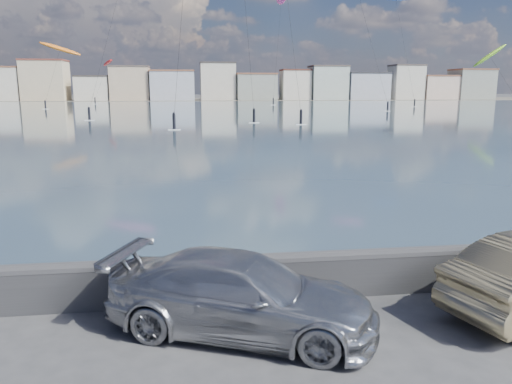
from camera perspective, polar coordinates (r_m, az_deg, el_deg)
The scene contains 10 objects.
ground at distance 9.02m, azimuth -3.07°, elevation -19.39°, with size 700.00×700.00×0.00m, color #333335.
bay_water at distance 99.30m, azimuth -7.45°, elevation 9.05°, with size 500.00×177.00×0.00m, color #364A62.
far_shore_strip at distance 207.75m, azimuth -7.66°, elevation 10.45°, with size 500.00×60.00×0.00m, color #4C473D.
seawall at distance 11.18m, azimuth -4.25°, elevation -9.66°, with size 400.00×0.36×1.08m.
far_buildings at distance 193.71m, azimuth -7.30°, elevation 12.15°, with size 240.79×13.26×14.60m.
car_silver at distance 9.82m, azimuth -1.66°, elevation -11.65°, with size 2.13×5.25×1.52m, color #A8AAB0.
kitesurfer_1 at distance 131.77m, azimuth -21.49°, elevation 14.94°, with size 10.01×12.73×15.84m.
kitesurfer_2 at distance 161.05m, azimuth -16.60°, elevation 13.92°, with size 6.24×12.94×13.49m.
kitesurfer_10 at distance 145.30m, azimuth 15.71°, elevation 20.31°, with size 8.11×17.60×28.47m.
kitesurfer_12 at distance 146.59m, azimuth 25.17°, elevation 13.89°, with size 9.49×9.63×16.37m.
Camera 1 is at (-0.58, -7.69, 4.67)m, focal length 35.00 mm.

